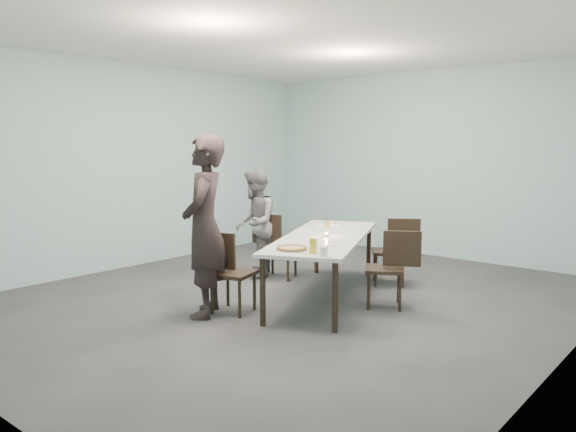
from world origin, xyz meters
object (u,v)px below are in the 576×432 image
Objects in this scene: chair_far_right at (395,247)px; pizza at (292,249)px; diner_near at (204,226)px; diner_far at (255,223)px; tealight at (326,235)px; chair_near_left at (227,266)px; amber_tumbler at (327,224)px; side_plate at (329,245)px; table at (324,240)px; water_tumbler at (324,252)px; beer_glass at (313,246)px; chair_far_left at (274,241)px; chair_near_right at (392,263)px.

pizza is at bearing 54.58° from chair_far_right.
diner_near reaches higher than diner_far.
chair_far_right is 1.22m from tealight.
diner_far is (-0.88, 1.38, 0.24)m from chair_near_left.
diner_near reaches higher than chair_far_right.
amber_tumbler is (0.17, 1.97, -0.17)m from diner_near.
amber_tumbler reaches higher than pizza.
pizza is 0.50m from side_plate.
water_tumbler is at bearing -54.13° from table.
beer_glass is (0.56, -0.95, 0.13)m from table.
chair_far_left reaches higher than table.
diner_near is 12.84× the size of beer_glass.
chair_near_right is 1.00× the size of chair_far_right.
pizza is 4.25× the size of amber_tumbler.
beer_glass reaches higher than chair_near_right.
chair_near_left is 1.00× the size of chair_far_left.
chair_near_right is 4.83× the size of side_plate.
tealight reaches higher than side_plate.
water_tumbler is at bearing -58.87° from side_plate.
diner_far reaches higher than side_plate.
chair_far_left is 10.88× the size of amber_tumbler.
chair_far_right is (1.46, 0.72, 0.00)m from chair_far_left.
chair_near_right is 2.12m from diner_near.
diner_near reaches higher than pizza.
amber_tumbler is (-1.11, 1.58, -0.01)m from water_tumbler.
chair_near_left is 1.14m from side_plate.
table is 8.06× the size of pizza.
chair_far_right is 4.83× the size of side_plate.
table is 0.71m from amber_tumbler.
side_plate is 0.50m from beer_glass.
tealight is (0.55, 1.08, 0.27)m from chair_near_left.
amber_tumbler reaches higher than tealight.
tealight is at bearing 47.08° from chair_near_left.
chair_near_left is at bearing 35.76° from chair_far_right.
side_plate is (0.07, -1.58, 0.25)m from chair_far_right.
diner_far is 1.02m from amber_tumbler.
table is 1.17m from chair_far_right.
beer_glass is at bearing 19.92° from diner_far.
chair_near_left is 1.75m from amber_tumbler.
diner_near reaches higher than chair_near_left.
water_tumbler is 1.93m from amber_tumbler.
chair_near_right reaches higher than tealight.
diner_far is at bearing -172.33° from chair_far_left.
side_plate is 2.25× the size of amber_tumbler.
chair_far_right is at bearing 35.02° from amber_tumbler.
chair_far_right is 9.67× the size of water_tumbler.
table is at bearing 130.42° from side_plate.
amber_tumbler is at bearing -5.47° from chair_far_left.
chair_far_right is at bearing 76.99° from tealight.
chair_far_right is 2.15m from water_tumbler.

